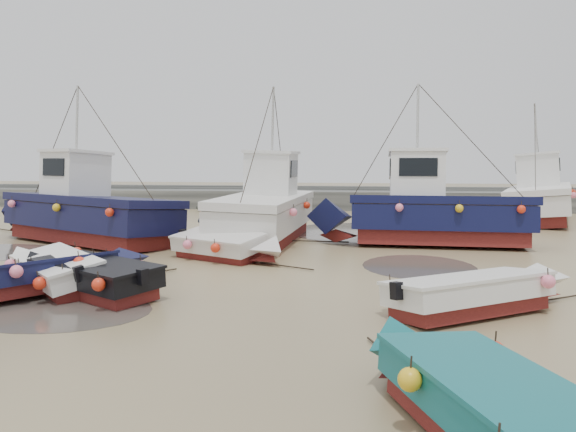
% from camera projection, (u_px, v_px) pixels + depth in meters
% --- Properties ---
extents(ground, '(120.00, 120.00, 0.00)m').
position_uv_depth(ground, '(261.00, 285.00, 14.90)').
color(ground, tan).
rests_on(ground, ground).
extents(seawall, '(60.00, 4.92, 1.50)m').
position_uv_depth(seawall, '(320.00, 200.00, 36.53)').
color(seawall, slate).
rests_on(seawall, ground).
extents(puddle_a, '(4.23, 4.23, 0.01)m').
position_uv_depth(puddle_a, '(57.00, 311.00, 12.37)').
color(puddle_a, '#4F4840').
rests_on(puddle_a, ground).
extents(puddle_b, '(3.50, 3.50, 0.01)m').
position_uv_depth(puddle_b, '(419.00, 266.00, 17.43)').
color(puddle_b, '#4F4840').
rests_on(puddle_b, ground).
extents(puddle_d, '(6.52, 6.52, 0.01)m').
position_uv_depth(puddle_d, '(358.00, 232.00, 25.53)').
color(puddle_d, '#4F4840').
rests_on(puddle_d, ground).
extents(dinghy_0, '(4.69, 4.61, 1.43)m').
position_uv_depth(dinghy_0, '(56.00, 265.00, 14.76)').
color(dinghy_0, maroon).
rests_on(dinghy_0, ground).
extents(dinghy_1, '(4.33, 5.35, 1.43)m').
position_uv_depth(dinghy_1, '(50.00, 271.00, 14.08)').
color(dinghy_1, maroon).
rests_on(dinghy_1, ground).
extents(dinghy_2, '(2.91, 5.51, 1.43)m').
position_uv_depth(dinghy_2, '(475.00, 387.00, 6.94)').
color(dinghy_2, maroon).
rests_on(dinghy_2, ground).
extents(dinghy_3, '(5.39, 3.90, 1.43)m').
position_uv_depth(dinghy_3, '(484.00, 288.00, 12.19)').
color(dinghy_3, maroon).
rests_on(dinghy_3, ground).
extents(dinghy_4, '(5.46, 3.71, 1.43)m').
position_uv_depth(dinghy_4, '(87.00, 271.00, 13.98)').
color(dinghy_4, maroon).
rests_on(dinghy_4, ground).
extents(dinghy_5, '(5.02, 3.14, 1.43)m').
position_uv_depth(dinghy_5, '(228.00, 243.00, 18.49)').
color(dinghy_5, maroon).
rests_on(dinghy_5, ground).
extents(cabin_boat_0, '(10.50, 6.75, 6.22)m').
position_uv_depth(cabin_boat_0, '(79.00, 209.00, 22.37)').
color(cabin_boat_0, maroon).
rests_on(cabin_boat_0, ground).
extents(cabin_boat_1, '(3.51, 11.14, 6.22)m').
position_uv_depth(cabin_boat_1, '(267.00, 208.00, 22.99)').
color(cabin_boat_1, maroon).
rests_on(cabin_boat_1, ground).
extents(cabin_boat_2, '(9.91, 3.16, 6.22)m').
position_uv_depth(cabin_boat_2, '(424.00, 211.00, 21.44)').
color(cabin_boat_2, maroon).
rests_on(cabin_boat_2, ground).
extents(cabin_boat_3, '(5.50, 10.17, 6.22)m').
position_uv_depth(cabin_boat_3, '(542.00, 196.00, 29.62)').
color(cabin_boat_3, maroon).
rests_on(cabin_boat_3, ground).
extents(person, '(0.60, 0.42, 1.58)m').
position_uv_depth(person, '(206.00, 249.00, 20.63)').
color(person, '#192239').
rests_on(person, ground).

